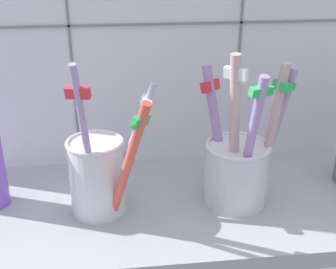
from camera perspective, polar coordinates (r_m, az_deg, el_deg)
name	(u,v)px	position (r cm, az deg, el deg)	size (l,w,h in cm)	color
counter_slab	(167,209)	(53.67, -0.09, -9.48)	(64.00, 22.00, 2.00)	#9EA3A8
tile_wall_back	(156,8)	(57.23, -1.56, 15.88)	(64.00, 2.20, 45.00)	white
toothbrush_cup_left	(99,173)	(49.56, -8.82, -4.83)	(9.96, 9.51, 18.53)	silver
toothbrush_cup_right	(238,165)	(51.44, 8.97, -3.85)	(10.32, 9.10, 18.16)	silver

